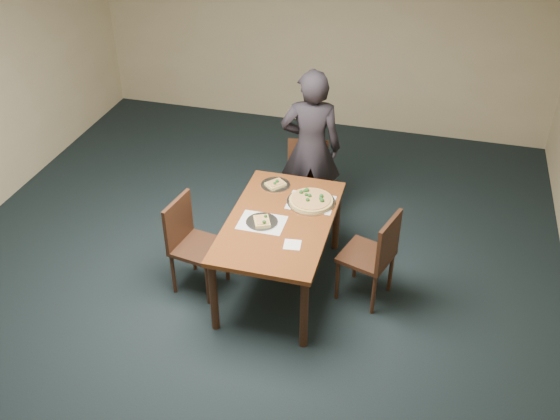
% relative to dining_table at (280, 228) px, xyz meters
% --- Properties ---
extents(ground, '(8.00, 8.00, 0.00)m').
position_rel_dining_table_xyz_m(ground, '(-0.38, -0.56, -0.66)').
color(ground, black).
rests_on(ground, ground).
extents(room_shell, '(8.00, 8.00, 8.00)m').
position_rel_dining_table_xyz_m(room_shell, '(-0.38, -0.56, 1.08)').
color(room_shell, '#C3B187').
rests_on(room_shell, ground).
extents(dining_table, '(0.90, 1.50, 0.75)m').
position_rel_dining_table_xyz_m(dining_table, '(0.00, 0.00, 0.00)').
color(dining_table, '#542810').
rests_on(dining_table, ground).
extents(chair_far, '(0.48, 0.48, 0.91)m').
position_rel_dining_table_xyz_m(chair_far, '(-0.01, 1.10, -0.14)').
color(chair_far, black).
rests_on(chair_far, ground).
extents(chair_left, '(0.48, 0.48, 0.91)m').
position_rel_dining_table_xyz_m(chair_left, '(-0.78, -0.20, -0.14)').
color(chair_left, black).
rests_on(chair_left, ground).
extents(chair_right, '(0.53, 0.53, 0.91)m').
position_rel_dining_table_xyz_m(chair_right, '(0.85, 0.04, -0.14)').
color(chair_right, black).
rests_on(chair_right, ground).
extents(diner, '(0.68, 0.51, 1.70)m').
position_rel_dining_table_xyz_m(diner, '(0.01, 1.15, 0.19)').
color(diner, black).
rests_on(diner, ground).
extents(placemat_main, '(0.42, 0.32, 0.00)m').
position_rel_dining_table_xyz_m(placemat_main, '(0.20, 0.33, 0.09)').
color(placemat_main, white).
rests_on(placemat_main, dining_table).
extents(placemat_near, '(0.40, 0.30, 0.00)m').
position_rel_dining_table_xyz_m(placemat_near, '(-0.14, -0.09, 0.09)').
color(placemat_near, white).
rests_on(placemat_near, dining_table).
extents(pizza_pan, '(0.44, 0.44, 0.07)m').
position_rel_dining_table_xyz_m(pizza_pan, '(0.20, 0.33, 0.11)').
color(pizza_pan, silver).
rests_on(pizza_pan, dining_table).
extents(slice_plate_near, '(0.28, 0.28, 0.06)m').
position_rel_dining_table_xyz_m(slice_plate_near, '(-0.14, -0.09, 0.11)').
color(slice_plate_near, silver).
rests_on(slice_plate_near, dining_table).
extents(slice_plate_far, '(0.28, 0.28, 0.06)m').
position_rel_dining_table_xyz_m(slice_plate_far, '(-0.19, 0.53, 0.10)').
color(slice_plate_far, silver).
rests_on(slice_plate_far, dining_table).
extents(napkin, '(0.16, 0.16, 0.01)m').
position_rel_dining_table_xyz_m(napkin, '(0.20, -0.33, 0.09)').
color(napkin, white).
rests_on(napkin, dining_table).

